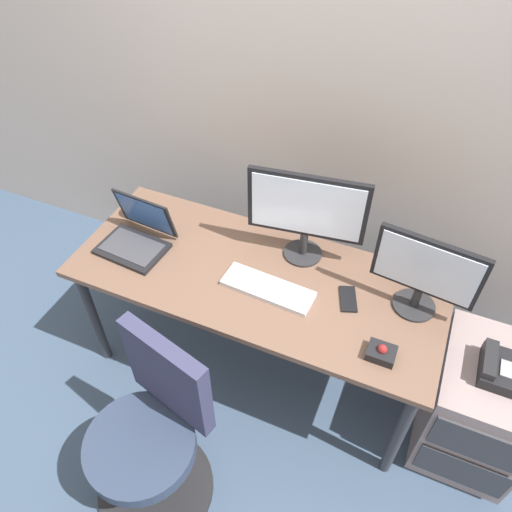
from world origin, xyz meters
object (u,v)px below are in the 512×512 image
(office_chair, at_px, (153,438))
(laptop, at_px, (137,236))
(monitor_main, at_px, (307,211))
(monitor_side, at_px, (425,272))
(coffee_mug, at_px, (135,209))
(trackball_mouse, at_px, (381,353))
(cell_phone, at_px, (348,299))
(desk_phone, at_px, (500,369))
(file_cabinet, at_px, (476,407))
(keyboard, at_px, (268,288))

(office_chair, bearing_deg, laptop, 123.44)
(monitor_main, xyz_separation_m, laptop, (-0.75, -0.25, -0.21))
(monitor_side, relative_size, coffee_mug, 4.46)
(trackball_mouse, xyz_separation_m, cell_phone, (-0.19, 0.23, -0.02))
(desk_phone, height_order, cell_phone, cell_phone)
(file_cabinet, bearing_deg, keyboard, -176.07)
(office_chair, height_order, cell_phone, office_chair)
(file_cabinet, distance_m, keyboard, 1.09)
(desk_phone, bearing_deg, monitor_main, 166.70)
(desk_phone, distance_m, office_chair, 1.43)
(desk_phone, distance_m, laptop, 1.68)
(file_cabinet, relative_size, desk_phone, 3.00)
(monitor_main, bearing_deg, monitor_side, -11.47)
(office_chair, distance_m, keyboard, 0.78)
(office_chair, height_order, trackball_mouse, office_chair)
(desk_phone, distance_m, keyboard, 1.00)
(laptop, bearing_deg, keyboard, -2.08)
(coffee_mug, distance_m, cell_phone, 1.15)
(keyboard, height_order, cell_phone, keyboard)
(office_chair, relative_size, cell_phone, 6.53)
(keyboard, bearing_deg, laptop, 177.92)
(monitor_side, bearing_deg, file_cabinet, -13.25)
(monitor_main, distance_m, laptop, 0.82)
(keyboard, relative_size, coffee_mug, 4.39)
(laptop, relative_size, cell_phone, 2.32)
(office_chair, height_order, laptop, laptop)
(keyboard, distance_m, laptop, 0.68)
(file_cabinet, bearing_deg, office_chair, -148.49)
(keyboard, xyz_separation_m, laptop, (-0.68, 0.02, 0.04))
(cell_phone, bearing_deg, laptop, 162.92)
(monitor_side, height_order, laptop, monitor_side)
(laptop, distance_m, cell_phone, 1.03)
(coffee_mug, xyz_separation_m, cell_phone, (1.15, -0.11, -0.04))
(monitor_side, bearing_deg, desk_phone, -15.80)
(desk_phone, xyz_separation_m, coffee_mug, (-1.80, 0.14, 0.13))
(monitor_main, height_order, coffee_mug, monitor_main)
(office_chair, relative_size, coffee_mug, 9.74)
(keyboard, relative_size, trackball_mouse, 3.79)
(desk_phone, height_order, coffee_mug, coffee_mug)
(desk_phone, xyz_separation_m, trackball_mouse, (-0.46, -0.19, 0.11))
(monitor_main, bearing_deg, coffee_mug, -174.91)
(desk_phone, relative_size, coffee_mug, 2.10)
(monitor_main, distance_m, cell_phone, 0.42)
(desk_phone, xyz_separation_m, cell_phone, (-0.65, 0.03, 0.09))
(monitor_side, distance_m, cell_phone, 0.35)
(keyboard, bearing_deg, coffee_mug, 166.53)
(file_cabinet, distance_m, monitor_main, 1.17)
(office_chair, distance_m, monitor_side, 1.28)
(desk_phone, distance_m, monitor_side, 0.50)
(monitor_main, xyz_separation_m, cell_phone, (0.27, -0.18, -0.26))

